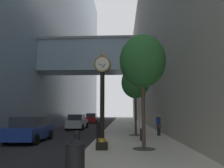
# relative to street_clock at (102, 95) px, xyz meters

# --- Properties ---
(ground_plane) EXTENTS (110.00, 110.00, 0.00)m
(ground_plane) POSITION_rel_street_clock_xyz_m (-0.81, 19.64, -2.72)
(ground_plane) COLOR black
(ground_plane) RESTS_ON ground
(sidewalk_right) EXTENTS (5.14, 80.00, 0.14)m
(sidewalk_right) POSITION_rel_street_clock_xyz_m (1.76, 22.64, -2.65)
(sidewalk_right) COLOR beige
(sidewalk_right) RESTS_ON ground
(building_block_left) EXTENTS (21.13, 80.00, 35.85)m
(building_block_left) POSITION_rel_street_clock_xyz_m (-11.94, 22.58, 15.15)
(building_block_left) COLOR #758EA8
(building_block_left) RESTS_ON ground
(building_block_right) EXTENTS (9.00, 80.00, 26.48)m
(building_block_right) POSITION_rel_street_clock_xyz_m (8.83, 22.64, 10.52)
(building_block_right) COLOR #A89E89
(building_block_right) RESTS_ON ground
(street_clock) EXTENTS (0.84, 0.55, 4.70)m
(street_clock) POSITION_rel_street_clock_xyz_m (0.00, 0.00, 0.00)
(street_clock) COLOR black
(street_clock) RESTS_ON sidewalk_right
(bollard_nearest) EXTENTS (0.22, 0.22, 1.21)m
(bollard_nearest) POSITION_rel_street_clock_xyz_m (-0.42, -3.99, -1.95)
(bollard_nearest) COLOR black
(bollard_nearest) RESTS_ON sidewalk_right
(bollard_third) EXTENTS (0.22, 0.22, 1.21)m
(bollard_third) POSITION_rel_street_clock_xyz_m (-0.42, 2.24, -1.95)
(bollard_third) COLOR black
(bollard_third) RESTS_ON sidewalk_right
(street_tree_near) EXTENTS (2.31, 2.31, 5.66)m
(street_tree_near) POSITION_rel_street_clock_xyz_m (2.01, 0.21, 1.72)
(street_tree_near) COLOR #333335
(street_tree_near) RESTS_ON sidewalk_right
(street_tree_mid_near) EXTENTS (2.20, 2.20, 5.37)m
(street_tree_mid_near) POSITION_rel_street_clock_xyz_m (2.01, 6.79, 1.49)
(street_tree_mid_near) COLOR #333335
(street_tree_mid_near) RESTS_ON sidewalk_right
(trash_bin) EXTENTS (0.53, 0.53, 1.05)m
(trash_bin) POSITION_rel_street_clock_xyz_m (-0.29, -4.79, -2.04)
(trash_bin) COLOR black
(trash_bin) RESTS_ON sidewalk_right
(pedestrian_walking) EXTENTS (0.42, 0.51, 1.61)m
(pedestrian_walking) POSITION_rel_street_clock_xyz_m (3.73, 6.54, -1.74)
(pedestrian_walking) COLOR #23232D
(pedestrian_walking) RESTS_ON sidewalk_right
(pedestrian_by_clock) EXTENTS (0.48, 0.48, 1.63)m
(pedestrian_by_clock) POSITION_rel_street_clock_xyz_m (2.19, 3.32, -1.73)
(pedestrian_by_clock) COLOR #23232D
(pedestrian_by_clock) RESTS_ON sidewalk_right
(car_blue_near) EXTENTS (2.10, 4.14, 1.60)m
(car_blue_near) POSITION_rel_street_clock_xyz_m (-5.00, 3.53, -1.94)
(car_blue_near) COLOR navy
(car_blue_near) RESTS_ON ground
(car_red_mid) EXTENTS (2.13, 4.22, 1.69)m
(car_red_mid) POSITION_rel_street_clock_xyz_m (-4.41, 28.64, -1.90)
(car_red_mid) COLOR #AD191E
(car_red_mid) RESTS_ON ground
(car_silver_far) EXTENTS (1.94, 4.48, 1.65)m
(car_silver_far) POSITION_rel_street_clock_xyz_m (-4.13, 14.53, -1.92)
(car_silver_far) COLOR #B7BABF
(car_silver_far) RESTS_ON ground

